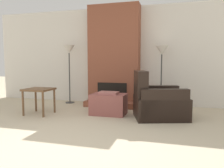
# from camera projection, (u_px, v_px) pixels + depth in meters

# --- Properties ---
(ground_plane) EXTENTS (24.00, 24.00, 0.00)m
(ground_plane) POSITION_uv_depth(u_px,v_px,m) (53.00, 148.00, 2.89)
(ground_plane) COLOR beige
(wall_back) EXTENTS (7.36, 0.06, 2.60)m
(wall_back) POSITION_uv_depth(u_px,v_px,m) (116.00, 56.00, 5.97)
(wall_back) COLOR silver
(wall_back) RESTS_ON ground_plane
(fireplace) EXTENTS (1.33, 0.75, 2.60)m
(fireplace) POSITION_uv_depth(u_px,v_px,m) (114.00, 58.00, 5.73)
(fireplace) COLOR brown
(fireplace) RESTS_ON ground_plane
(ottoman) EXTENTS (0.74, 0.51, 0.49)m
(ottoman) POSITION_uv_depth(u_px,v_px,m) (109.00, 104.00, 4.74)
(ottoman) COLOR #8C4C47
(ottoman) RESTS_ON ground_plane
(armchair) EXTENTS (1.19, 1.03, 0.96)m
(armchair) POSITION_uv_depth(u_px,v_px,m) (157.00, 104.00, 4.39)
(armchair) COLOR black
(armchair) RESTS_ON ground_plane
(side_table) EXTENTS (0.56, 0.53, 0.56)m
(side_table) POSITION_uv_depth(u_px,v_px,m) (39.00, 93.00, 4.73)
(side_table) COLOR brown
(side_table) RESTS_ON ground_plane
(floor_lamp_left) EXTENTS (0.31, 0.31, 1.59)m
(floor_lamp_left) POSITION_uv_depth(u_px,v_px,m) (69.00, 53.00, 5.98)
(floor_lamp_left) COLOR #333333
(floor_lamp_left) RESTS_ON ground_plane
(floor_lamp_right) EXTENTS (0.31, 0.31, 1.53)m
(floor_lamp_right) POSITION_uv_depth(u_px,v_px,m) (162.00, 54.00, 5.32)
(floor_lamp_right) COLOR #333333
(floor_lamp_right) RESTS_ON ground_plane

